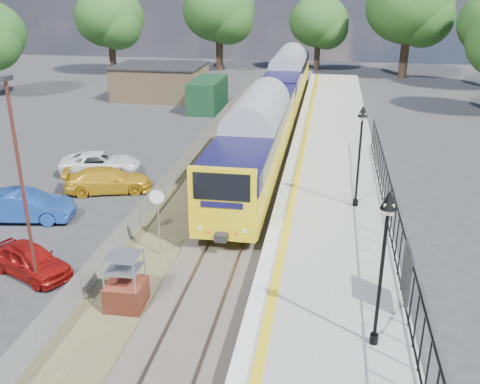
% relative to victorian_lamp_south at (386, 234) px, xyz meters
% --- Properties ---
extents(ground, '(120.00, 120.00, 0.00)m').
position_rel_victorian_lamp_south_xyz_m(ground, '(-5.50, 4.00, -4.30)').
color(ground, '#2D2D30').
rests_on(ground, ground).
extents(track_bed, '(5.90, 80.00, 0.29)m').
position_rel_victorian_lamp_south_xyz_m(track_bed, '(-5.97, 13.67, -4.21)').
color(track_bed, '#473F38').
rests_on(track_bed, ground).
extents(platform, '(5.00, 70.00, 0.90)m').
position_rel_victorian_lamp_south_xyz_m(platform, '(-1.30, 12.00, -3.85)').
color(platform, gray).
rests_on(platform, ground).
extents(platform_edge, '(0.90, 70.00, 0.01)m').
position_rel_victorian_lamp_south_xyz_m(platform_edge, '(-3.36, 12.00, -3.39)').
color(platform_edge, silver).
rests_on(platform_edge, platform).
extents(victorian_lamp_south, '(0.44, 0.44, 4.60)m').
position_rel_victorian_lamp_south_xyz_m(victorian_lamp_south, '(0.00, 0.00, 0.00)').
color(victorian_lamp_south, black).
rests_on(victorian_lamp_south, platform).
extents(victorian_lamp_north, '(0.44, 0.44, 4.60)m').
position_rel_victorian_lamp_south_xyz_m(victorian_lamp_north, '(-0.20, 10.00, 0.00)').
color(victorian_lamp_north, black).
rests_on(victorian_lamp_north, platform).
extents(palisade_fence, '(0.12, 26.00, 2.00)m').
position_rel_victorian_lamp_south_xyz_m(palisade_fence, '(1.05, 6.24, -2.46)').
color(palisade_fence, black).
rests_on(palisade_fence, platform).
extents(wire_fence, '(0.06, 52.00, 1.20)m').
position_rel_victorian_lamp_south_xyz_m(wire_fence, '(-9.70, 16.00, -3.70)').
color(wire_fence, '#999EA3').
rests_on(wire_fence, ground).
extents(outbuilding, '(10.80, 10.10, 3.12)m').
position_rel_victorian_lamp_south_xyz_m(outbuilding, '(-16.41, 35.21, -2.78)').
color(outbuilding, '#917752').
rests_on(outbuilding, ground).
extents(tree_line, '(56.80, 43.80, 11.88)m').
position_rel_victorian_lamp_south_xyz_m(tree_line, '(-4.10, 46.00, 2.31)').
color(tree_line, '#332319').
rests_on(tree_line, ground).
extents(train, '(2.82, 40.83, 3.51)m').
position_rel_victorian_lamp_south_xyz_m(train, '(-5.50, 26.33, -1.96)').
color(train, yellow).
rests_on(train, ground).
extents(brick_plinth, '(1.27, 1.27, 2.02)m').
position_rel_victorian_lamp_south_xyz_m(brick_plinth, '(-8.00, 1.82, -3.33)').
color(brick_plinth, brown).
rests_on(brick_plinth, ground).
extents(speed_sign, '(0.57, 0.16, 2.88)m').
position_rel_victorian_lamp_south_xyz_m(speed_sign, '(-8.00, 5.54, -2.33)').
color(speed_sign, '#999EA3').
rests_on(speed_sign, ground).
extents(carpark_lamp, '(0.25, 0.50, 7.63)m').
position_rel_victorian_lamp_south_xyz_m(carpark_lamp, '(-11.57, 2.37, 0.01)').
color(carpark_lamp, '#4B1F19').
rests_on(carpark_lamp, ground).
extents(car_red, '(3.90, 2.83, 1.23)m').
position_rel_victorian_lamp_south_xyz_m(car_red, '(-12.37, 3.32, -3.68)').
color(car_red, maroon).
rests_on(car_red, ground).
extents(car_blue, '(4.55, 2.17, 1.44)m').
position_rel_victorian_lamp_south_xyz_m(car_blue, '(-15.19, 7.83, -3.58)').
color(car_blue, navy).
rests_on(car_blue, ground).
extents(car_yellow, '(4.80, 3.06, 1.29)m').
position_rel_victorian_lamp_south_xyz_m(car_yellow, '(-12.83, 11.95, -3.65)').
color(car_yellow, gold).
rests_on(car_yellow, ground).
extents(car_white, '(4.88, 3.03, 1.26)m').
position_rel_victorian_lamp_south_xyz_m(car_white, '(-14.41, 14.59, -3.67)').
color(car_white, white).
rests_on(car_white, ground).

